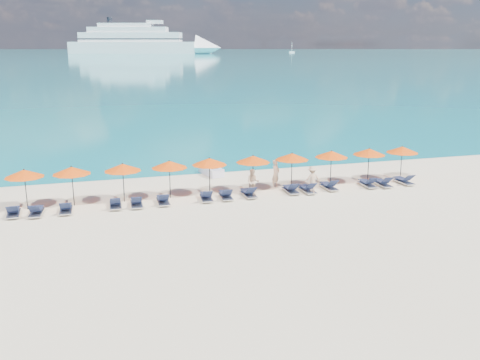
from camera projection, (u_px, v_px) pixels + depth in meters
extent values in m
plane|color=beige|center=(256.00, 215.00, 28.17)|extent=(1400.00, 1400.00, 0.00)
cube|color=#1FA9B2|center=(86.00, 52.00, 641.74)|extent=(1600.00, 1300.00, 0.01)
cube|color=white|center=(133.00, 48.00, 517.74)|extent=(122.41, 62.28, 11.10)
cone|color=white|center=(208.00, 48.00, 513.53)|extent=(31.25, 31.25, 24.42)
cube|color=white|center=(131.00, 37.00, 515.40)|extent=(98.30, 50.86, 8.88)
cube|color=white|center=(128.00, 30.00, 513.89)|extent=(76.87, 41.33, 5.55)
cube|color=white|center=(125.00, 25.00, 512.92)|extent=(52.77, 29.92, 3.89)
cube|color=black|center=(131.00, 39.00, 515.82)|extent=(99.53, 51.49, 1.00)
cube|color=black|center=(130.00, 35.00, 514.86)|extent=(97.08, 50.24, 1.00)
cylinder|color=black|center=(109.00, 20.00, 512.71)|extent=(4.88, 4.88, 6.11)
cube|color=white|center=(209.00, 53.00, 535.04)|extent=(5.37, 1.79, 1.43)
cylinder|color=white|center=(209.00, 48.00, 533.89)|extent=(0.32, 0.32, 8.96)
cube|color=white|center=(292.00, 52.00, 575.84)|extent=(5.92, 1.97, 1.58)
cylinder|color=white|center=(292.00, 47.00, 574.57)|extent=(0.36, 0.36, 9.87)
cube|color=silver|center=(211.00, 171.00, 36.87)|extent=(1.33, 2.51, 0.55)
cube|color=black|center=(212.00, 166.00, 36.60)|extent=(0.68, 1.07, 0.35)
cylinder|color=black|center=(207.00, 161.00, 37.25)|extent=(0.55, 0.16, 0.06)
imported|color=#DCB28D|center=(276.00, 174.00, 33.44)|extent=(0.77, 0.74, 1.78)
imported|color=#DCB28D|center=(253.00, 182.00, 31.82)|extent=(0.88, 0.69, 1.59)
imported|color=#DCB28D|center=(312.00, 179.00, 32.73)|extent=(1.02, 0.50, 1.56)
cylinder|color=black|center=(26.00, 190.00, 28.97)|extent=(0.05, 0.05, 2.20)
cone|color=#F04C09|center=(24.00, 173.00, 28.75)|extent=(2.10, 2.10, 0.42)
sphere|color=black|center=(24.00, 169.00, 28.69)|extent=(0.08, 0.08, 0.08)
cylinder|color=black|center=(73.00, 187.00, 29.65)|extent=(0.05, 0.05, 2.20)
cone|color=#F04C09|center=(72.00, 170.00, 29.42)|extent=(2.10, 2.10, 0.42)
sphere|color=black|center=(71.00, 167.00, 29.37)|extent=(0.08, 0.08, 0.08)
cylinder|color=black|center=(124.00, 183.00, 30.39)|extent=(0.05, 0.05, 2.20)
cone|color=#F04C09|center=(123.00, 167.00, 30.16)|extent=(2.10, 2.10, 0.42)
sphere|color=black|center=(122.00, 164.00, 30.10)|extent=(0.08, 0.08, 0.08)
cylinder|color=black|center=(170.00, 180.00, 31.13)|extent=(0.05, 0.05, 2.20)
cone|color=#F04C09|center=(169.00, 164.00, 30.90)|extent=(2.10, 2.10, 0.42)
sphere|color=black|center=(169.00, 161.00, 30.85)|extent=(0.08, 0.08, 0.08)
cylinder|color=black|center=(210.00, 177.00, 31.88)|extent=(0.05, 0.05, 2.20)
cone|color=#F04C09|center=(209.00, 162.00, 31.65)|extent=(2.10, 2.10, 0.42)
sphere|color=black|center=(209.00, 158.00, 31.60)|extent=(0.08, 0.08, 0.08)
cylinder|color=black|center=(253.00, 174.00, 32.56)|extent=(0.05, 0.05, 2.20)
cone|color=#F04C09|center=(253.00, 159.00, 32.33)|extent=(2.10, 2.10, 0.42)
sphere|color=black|center=(253.00, 155.00, 32.28)|extent=(0.08, 0.08, 0.08)
cylinder|color=black|center=(292.00, 171.00, 33.31)|extent=(0.05, 0.05, 2.20)
cone|color=#F04C09|center=(292.00, 156.00, 33.08)|extent=(2.10, 2.10, 0.42)
sphere|color=black|center=(292.00, 153.00, 33.03)|extent=(0.08, 0.08, 0.08)
cylinder|color=black|center=(331.00, 168.00, 34.02)|extent=(0.05, 0.05, 2.20)
cone|color=#F04C09|center=(331.00, 154.00, 33.79)|extent=(2.10, 2.10, 0.42)
sphere|color=black|center=(332.00, 151.00, 33.74)|extent=(0.08, 0.08, 0.08)
cylinder|color=black|center=(368.00, 166.00, 34.77)|extent=(0.05, 0.05, 2.20)
cone|color=#F04C09|center=(369.00, 152.00, 34.54)|extent=(2.10, 2.10, 0.42)
sphere|color=black|center=(369.00, 148.00, 34.49)|extent=(0.08, 0.08, 0.08)
cylinder|color=black|center=(401.00, 163.00, 35.47)|extent=(0.05, 0.05, 2.20)
cone|color=#F04C09|center=(402.00, 150.00, 35.25)|extent=(2.10, 2.10, 0.42)
sphere|color=black|center=(403.00, 146.00, 35.19)|extent=(0.08, 0.08, 0.08)
cube|color=silver|center=(14.00, 213.00, 28.04)|extent=(0.68, 1.72, 0.06)
cube|color=#1C2646|center=(14.00, 209.00, 28.23)|extent=(0.59, 1.12, 0.04)
cube|color=#1C2646|center=(12.00, 209.00, 27.44)|extent=(0.57, 0.56, 0.43)
cube|color=silver|center=(37.00, 213.00, 28.17)|extent=(0.76, 1.75, 0.06)
cube|color=#1C2646|center=(37.00, 208.00, 28.37)|extent=(0.64, 1.14, 0.04)
cube|color=#1C2646|center=(34.00, 208.00, 27.55)|extent=(0.59, 0.58, 0.43)
cube|color=silver|center=(66.00, 210.00, 28.63)|extent=(0.66, 1.71, 0.06)
cube|color=#1C2646|center=(66.00, 206.00, 28.82)|extent=(0.58, 1.11, 0.04)
cube|color=#1C2646|center=(65.00, 206.00, 28.01)|extent=(0.56, 0.55, 0.43)
cube|color=silver|center=(116.00, 205.00, 29.48)|extent=(0.70, 1.73, 0.06)
cube|color=#1C2646|center=(115.00, 201.00, 29.68)|extent=(0.60, 1.12, 0.04)
cube|color=#1C2646|center=(115.00, 201.00, 28.86)|extent=(0.57, 0.56, 0.43)
cube|color=silver|center=(137.00, 204.00, 29.70)|extent=(0.70, 1.73, 0.06)
cube|color=#1C2646|center=(136.00, 200.00, 29.90)|extent=(0.60, 1.12, 0.04)
cube|color=#1C2646|center=(137.00, 200.00, 29.08)|extent=(0.57, 0.56, 0.43)
cube|color=silver|center=(163.00, 202.00, 30.18)|extent=(0.66, 1.71, 0.06)
cube|color=#1C2646|center=(162.00, 198.00, 30.37)|extent=(0.58, 1.11, 0.04)
cube|color=#1C2646|center=(164.00, 197.00, 29.56)|extent=(0.56, 0.55, 0.43)
cube|color=silver|center=(206.00, 198.00, 30.88)|extent=(0.78, 1.75, 0.06)
cube|color=#1C2646|center=(206.00, 194.00, 31.08)|extent=(0.66, 1.15, 0.04)
cube|color=#1C2646|center=(207.00, 194.00, 30.25)|extent=(0.60, 0.59, 0.43)
cube|color=silver|center=(226.00, 196.00, 31.20)|extent=(0.75, 1.74, 0.06)
cube|color=#1C2646|center=(225.00, 193.00, 31.40)|extent=(0.63, 1.14, 0.04)
cube|color=#1C2646|center=(227.00, 192.00, 30.58)|extent=(0.59, 0.58, 0.43)
cube|color=silver|center=(248.00, 194.00, 31.62)|extent=(0.65, 1.71, 0.06)
cube|color=#1C2646|center=(247.00, 191.00, 31.81)|extent=(0.57, 1.11, 0.04)
cube|color=#1C2646|center=(251.00, 190.00, 31.01)|extent=(0.56, 0.55, 0.43)
cube|color=silver|center=(291.00, 191.00, 32.45)|extent=(0.68, 1.72, 0.06)
cube|color=#1C2646|center=(289.00, 187.00, 32.64)|extent=(0.59, 1.12, 0.04)
cube|color=#1C2646|center=(294.00, 186.00, 31.83)|extent=(0.57, 0.56, 0.43)
cube|color=silver|center=(307.00, 190.00, 32.53)|extent=(0.64, 1.71, 0.06)
cube|color=#1C2646|center=(305.00, 187.00, 32.72)|extent=(0.56, 1.11, 0.04)
cube|color=#1C2646|center=(311.00, 186.00, 31.92)|extent=(0.56, 0.54, 0.43)
cube|color=silver|center=(329.00, 187.00, 33.19)|extent=(0.63, 1.70, 0.06)
cube|color=#1C2646|center=(327.00, 184.00, 33.38)|extent=(0.56, 1.10, 0.04)
cube|color=#1C2646|center=(333.00, 183.00, 32.57)|extent=(0.55, 0.54, 0.43)
cube|color=silver|center=(367.00, 185.00, 33.82)|extent=(0.70, 1.73, 0.06)
cube|color=#1C2646|center=(366.00, 181.00, 34.01)|extent=(0.60, 1.13, 0.04)
cube|color=#1C2646|center=(372.00, 180.00, 33.20)|extent=(0.58, 0.56, 0.43)
cube|color=silver|center=(383.00, 184.00, 33.92)|extent=(0.75, 1.74, 0.06)
cube|color=#1C2646|center=(381.00, 181.00, 34.12)|extent=(0.63, 1.14, 0.04)
cube|color=#1C2646|center=(387.00, 180.00, 33.30)|extent=(0.59, 0.58, 0.43)
cube|color=silver|center=(404.00, 182.00, 34.52)|extent=(0.70, 1.73, 0.06)
cube|color=#1C2646|center=(401.00, 178.00, 34.71)|extent=(0.60, 1.12, 0.04)
cube|color=#1C2646|center=(409.00, 178.00, 33.92)|extent=(0.57, 0.56, 0.43)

